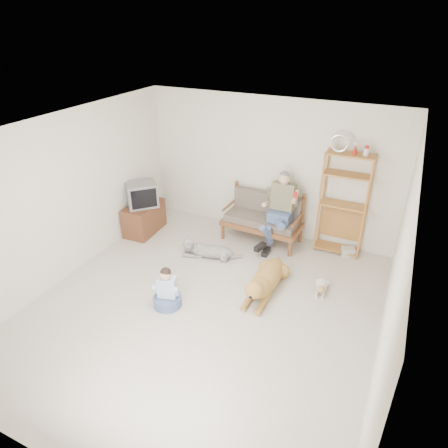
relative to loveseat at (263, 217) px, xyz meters
The scene contains 17 objects.
floor 2.43m from the loveseat, 91.58° to the right, with size 5.50×5.50×0.00m, color beige.
ceiling 3.25m from the loveseat, 91.58° to the right, with size 5.50×5.50×0.00m, color white.
wall_back 0.94m from the loveseat, 100.01° to the left, with size 5.00×5.00×0.00m, color beige.
wall_front 5.20m from the loveseat, 90.73° to the right, with size 5.00×5.00×0.00m, color beige.
wall_left 3.60m from the loveseat, 137.18° to the right, with size 5.50×5.50×0.00m, color beige.
wall_right 3.51m from the loveseat, 44.33° to the right, with size 5.50×5.50×0.00m, color beige.
loveseat is the anchor object (origin of this frame).
man 0.47m from the loveseat, 34.98° to the right, with size 0.57×0.81×1.31m.
etagere 1.52m from the loveseat, ahead, with size 0.85×0.37×2.22m.
book_stack 1.71m from the loveseat, ahead, with size 0.23×0.17×0.15m, color beige.
tv_stand 2.42m from the loveseat, 161.83° to the right, with size 0.54×0.92×0.60m.
crt_tv 2.42m from the loveseat, 161.03° to the right, with size 0.73×0.73×0.48m.
wall_outlet 1.38m from the loveseat, 164.81° to the left, with size 0.12×0.02×0.08m, color silver.
golden_retriever 1.73m from the loveseat, 68.35° to the right, with size 0.40×1.62×0.49m.
shaggy_dog 1.32m from the loveseat, 122.66° to the right, with size 1.13×0.47×0.35m.
terrier 1.95m from the loveseat, 39.75° to the right, with size 0.20×0.58×0.22m.
child 2.63m from the loveseat, 103.18° to the right, with size 0.43×0.43×0.68m.
Camera 1 is at (2.33, -4.19, 4.02)m, focal length 32.00 mm.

